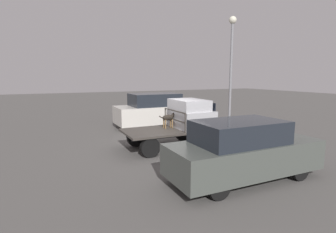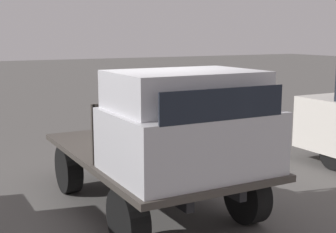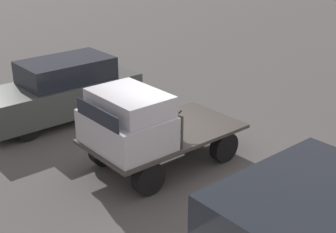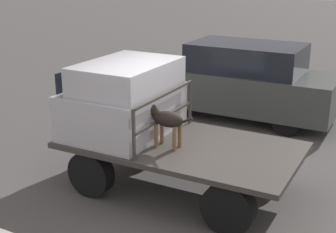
% 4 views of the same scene
% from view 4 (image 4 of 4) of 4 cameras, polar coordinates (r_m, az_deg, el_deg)
% --- Properties ---
extents(ground_plane, '(80.00, 80.00, 0.00)m').
position_cam_4_polar(ground_plane, '(7.68, 1.51, -8.76)').
color(ground_plane, '#514F4C').
extents(flatbed_truck, '(3.68, 2.00, 0.80)m').
position_cam_4_polar(flatbed_truck, '(7.44, 1.55, -4.78)').
color(flatbed_truck, black).
rests_on(flatbed_truck, ground).
extents(truck_cab, '(1.44, 1.88, 1.19)m').
position_cam_4_polar(truck_cab, '(7.66, -5.36, 2.08)').
color(truck_cab, '#B7B7BC').
rests_on(truck_cab, flatbed_truck).
extents(truck_headboard, '(0.04, 1.88, 0.77)m').
position_cam_4_polar(truck_headboard, '(7.30, -0.39, 0.92)').
color(truck_headboard, '#3D3833').
rests_on(truck_headboard, flatbed_truck).
extents(dog, '(0.87, 0.25, 0.70)m').
position_cam_4_polar(dog, '(7.08, -0.57, -0.24)').
color(dog, brown).
rests_on(dog, flatbed_truck).
extents(parked_sedan, '(4.55, 1.71, 1.75)m').
position_cam_4_polar(parked_sedan, '(11.01, 8.57, 4.35)').
color(parked_sedan, black).
rests_on(parked_sedan, ground).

